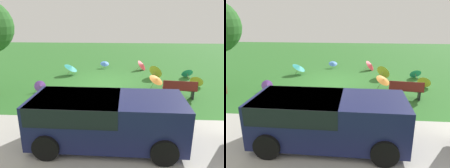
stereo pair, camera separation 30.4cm
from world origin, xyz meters
The scene contains 12 objects.
ground centered at (0.00, 0.00, 0.00)m, with size 40.00×40.00×0.00m, color #2D6B28.
road_strip centered at (0.00, 6.76, 0.00)m, with size 40.00×4.00×0.01m, color #B2AFA8.
van_dark centered at (-0.54, 6.52, 0.91)m, with size 4.63×2.17×1.53m.
park_bench centered at (-3.89, 2.42, 0.47)m, with size 1.65×0.66×0.90m.
parasol_blue_0 centered at (0.31, -3.73, 0.39)m, with size 0.78×0.78×0.58m.
parasol_teal_0 centered at (2.39, -1.64, 0.53)m, with size 0.98×1.01×0.84m.
parasol_purple_0 centered at (3.23, 1.87, 0.30)m, with size 0.66×0.66×0.60m.
parasol_red_0 centered at (-2.55, -3.30, 0.39)m, with size 0.93×1.03×0.77m.
parasol_teal_1 centered at (-5.27, -1.39, 0.34)m, with size 0.80×0.75×0.68m.
parasol_yellow_0 centered at (-5.30, 0.56, 0.35)m, with size 0.86×0.77×0.70m.
parasol_yellow_1 centered at (-3.27, -1.22, 0.45)m, with size 1.06×1.01×0.90m.
parasol_orange_0 centered at (-3.00, 0.89, 0.49)m, with size 1.10×1.10×0.76m.
Camera 2 is at (-1.51, 12.47, 3.85)m, focal length 34.63 mm.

